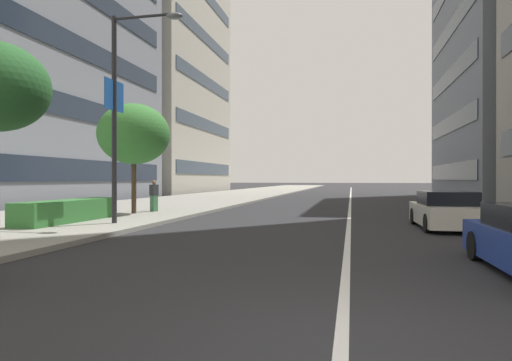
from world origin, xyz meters
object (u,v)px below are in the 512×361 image
object	(u,v)px
street_lamp_with_banners	(125,96)
street_tree_near_plaza_corner	(134,134)
car_lead_in_lane	(446,211)
pedestrian_on_plaza	(154,196)

from	to	relation	value
street_lamp_with_banners	street_tree_near_plaza_corner	world-z (taller)	street_lamp_with_banners
street_lamp_with_banners	street_tree_near_plaza_corner	distance (m)	4.71
car_lead_in_lane	street_lamp_with_banners	bearing A→B (deg)	98.97
street_lamp_with_banners	pedestrian_on_plaza	distance (m)	6.93
street_lamp_with_banners	pedestrian_on_plaza	bearing A→B (deg)	15.63
car_lead_in_lane	pedestrian_on_plaza	bearing A→B (deg)	73.34
car_lead_in_lane	street_lamp_with_banners	size ratio (longest dim) A/B	0.55
street_tree_near_plaza_corner	pedestrian_on_plaza	xyz separation A→B (m)	(1.34, -0.36, -2.92)
street_tree_near_plaza_corner	car_lead_in_lane	bearing A→B (deg)	-99.36
car_lead_in_lane	pedestrian_on_plaza	size ratio (longest dim) A/B	2.70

